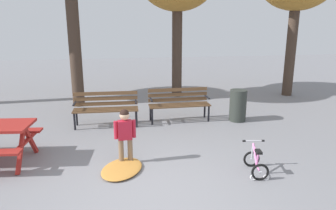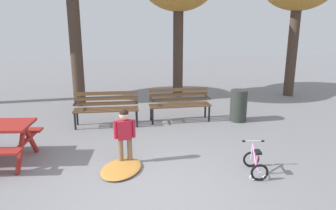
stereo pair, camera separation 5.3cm
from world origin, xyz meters
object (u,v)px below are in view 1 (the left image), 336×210
Objects in this scene: park_bench_left at (179,102)px; kids_bicycle at (256,163)px; child_standing at (125,132)px; park_bench_far_left at (106,106)px; trash_bin at (238,105)px.

park_bench_left is 2.70× the size of kids_bicycle.
kids_bicycle is (2.22, -0.79, -0.42)m from child_standing.
park_bench_far_left is 2.71× the size of kids_bicycle.
park_bench_left is 1.53× the size of child_standing.
child_standing is at bearing -144.63° from trash_bin.
child_standing reaches higher than park_bench_far_left.
park_bench_far_left is at bearing 99.81° from child_standing.
child_standing is at bearing -121.49° from park_bench_left.
park_bench_left reaches higher than kids_bicycle.
park_bench_far_left is 1.00× the size of park_bench_left.
child_standing is 1.26× the size of trash_bin.
park_bench_left is at bearing 58.51° from child_standing.
park_bench_far_left and park_bench_left have the same top height.
kids_bicycle is at bearing -105.32° from trash_bin.
child_standing is at bearing 160.50° from kids_bicycle.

